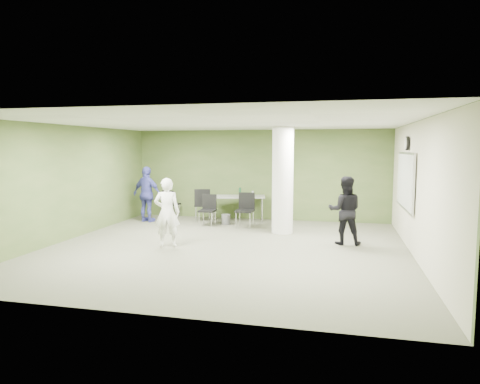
% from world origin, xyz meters
% --- Properties ---
extents(floor, '(8.00, 8.00, 0.00)m').
position_xyz_m(floor, '(0.00, 0.00, 0.00)').
color(floor, '#595B48').
rests_on(floor, ground).
extents(ceiling, '(8.00, 8.00, 0.00)m').
position_xyz_m(ceiling, '(0.00, 0.00, 2.80)').
color(ceiling, white).
rests_on(ceiling, wall_back).
extents(wall_back, '(8.00, 2.80, 0.02)m').
position_xyz_m(wall_back, '(0.00, 4.00, 1.40)').
color(wall_back, '#41592A').
rests_on(wall_back, floor).
extents(wall_left, '(0.02, 8.00, 2.80)m').
position_xyz_m(wall_left, '(-4.00, 0.00, 1.40)').
color(wall_left, '#41592A').
rests_on(wall_left, floor).
extents(wall_right_cream, '(0.02, 8.00, 2.80)m').
position_xyz_m(wall_right_cream, '(4.00, 0.00, 1.40)').
color(wall_right_cream, beige).
rests_on(wall_right_cream, floor).
extents(column, '(0.56, 0.56, 2.80)m').
position_xyz_m(column, '(1.00, 2.00, 1.40)').
color(column, silver).
rests_on(column, floor).
extents(whiteboard, '(0.05, 2.30, 1.30)m').
position_xyz_m(whiteboard, '(3.92, 1.20, 1.50)').
color(whiteboard, silver).
rests_on(whiteboard, wall_right_cream).
extents(wall_clock, '(0.06, 0.32, 0.32)m').
position_xyz_m(wall_clock, '(3.92, 1.20, 2.35)').
color(wall_clock, black).
rests_on(wall_clock, wall_right_cream).
extents(folding_table, '(1.77, 1.05, 1.04)m').
position_xyz_m(folding_table, '(-0.55, 3.40, 0.74)').
color(folding_table, gray).
rests_on(folding_table, floor).
extents(wastebasket, '(0.26, 0.26, 0.30)m').
position_xyz_m(wastebasket, '(-0.77, 2.82, 0.15)').
color(wastebasket, '#4C4C4C').
rests_on(wastebasket, floor).
extents(chair_back_left, '(0.53, 0.53, 0.89)m').
position_xyz_m(chair_back_left, '(-2.83, 3.57, 0.52)').
color(chair_back_left, black).
rests_on(chair_back_left, floor).
extents(chair_back_right, '(0.62, 0.62, 1.00)m').
position_xyz_m(chair_back_right, '(-1.62, 3.22, 0.59)').
color(chair_back_right, black).
rests_on(chair_back_right, floor).
extents(chair_table_left, '(0.45, 0.45, 0.90)m').
position_xyz_m(chair_table_left, '(-1.24, 2.59, 0.52)').
color(chair_table_left, black).
rests_on(chair_table_left, floor).
extents(chair_table_right, '(0.50, 0.50, 0.98)m').
position_xyz_m(chair_table_right, '(-0.12, 2.57, 0.57)').
color(chair_table_right, black).
rests_on(chair_table_right, floor).
extents(woman_white, '(0.66, 0.52, 1.58)m').
position_xyz_m(woman_white, '(-1.34, -0.19, 0.79)').
color(woman_white, white).
rests_on(woman_white, floor).
extents(man_black, '(0.80, 0.63, 1.59)m').
position_xyz_m(man_black, '(2.60, 0.98, 0.80)').
color(man_black, black).
rests_on(man_black, floor).
extents(man_blue, '(1.05, 0.62, 1.68)m').
position_xyz_m(man_blue, '(-3.21, 2.72, 0.84)').
color(man_blue, '#3C4096').
rests_on(man_blue, floor).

